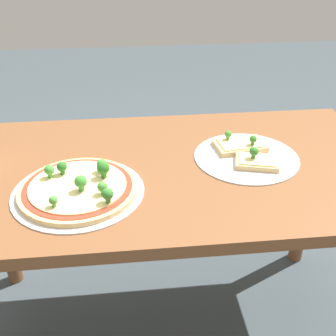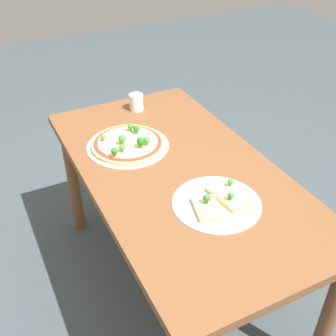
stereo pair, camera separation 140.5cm
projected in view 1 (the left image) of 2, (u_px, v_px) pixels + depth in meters
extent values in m
plane|color=#3D474C|center=(167.00, 324.00, 1.60)|extent=(8.00, 8.00, 0.00)
cube|color=brown|center=(166.00, 171.00, 1.25)|extent=(1.35, 0.72, 0.04)
cylinder|color=brown|center=(307.00, 197.00, 1.74)|extent=(0.06, 0.06, 0.67)
cylinder|color=brown|center=(1.00, 217.00, 1.63)|extent=(0.06, 0.06, 0.67)
cylinder|color=silver|center=(78.00, 192.00, 1.12)|extent=(0.35, 0.35, 0.00)
cylinder|color=#DBB775|center=(78.00, 189.00, 1.12)|extent=(0.31, 0.31, 0.01)
cylinder|color=#B73823|center=(78.00, 187.00, 1.11)|extent=(0.29, 0.29, 0.00)
cylinder|color=#F4DB8E|center=(78.00, 186.00, 1.11)|extent=(0.26, 0.26, 0.00)
sphere|color=#337A2D|center=(107.00, 194.00, 1.03)|extent=(0.03, 0.03, 0.03)
cylinder|color=#3F8136|center=(108.00, 200.00, 1.04)|extent=(0.01, 0.01, 0.01)
sphere|color=#286B23|center=(62.00, 167.00, 1.14)|extent=(0.03, 0.03, 0.03)
cylinder|color=#37742D|center=(63.00, 172.00, 1.15)|extent=(0.01, 0.01, 0.01)
sphere|color=#479338|center=(102.00, 164.00, 1.15)|extent=(0.03, 0.03, 0.03)
cylinder|color=#51973E|center=(102.00, 170.00, 1.16)|extent=(0.01, 0.01, 0.01)
sphere|color=#3D8933|center=(49.00, 170.00, 1.13)|extent=(0.03, 0.03, 0.03)
cylinder|color=#488E3A|center=(50.00, 176.00, 1.14)|extent=(0.01, 0.01, 0.01)
sphere|color=#479338|center=(102.00, 187.00, 1.06)|extent=(0.03, 0.03, 0.03)
cylinder|color=#51973E|center=(103.00, 192.00, 1.07)|extent=(0.01, 0.01, 0.01)
sphere|color=#286B23|center=(103.00, 168.00, 1.13)|extent=(0.03, 0.03, 0.03)
cylinder|color=#37742D|center=(104.00, 175.00, 1.14)|extent=(0.02, 0.02, 0.02)
sphere|color=#3D8933|center=(81.00, 181.00, 1.07)|extent=(0.03, 0.03, 0.03)
cylinder|color=#488E3A|center=(81.00, 188.00, 1.08)|extent=(0.01, 0.01, 0.01)
sphere|color=#479338|center=(53.00, 200.00, 1.02)|extent=(0.02, 0.02, 0.02)
cylinder|color=#51973E|center=(54.00, 205.00, 1.02)|extent=(0.01, 0.01, 0.01)
cylinder|color=silver|center=(246.00, 157.00, 1.28)|extent=(0.32, 0.32, 0.00)
cube|color=#DBB775|center=(240.00, 146.00, 1.32)|extent=(0.17, 0.12, 0.02)
cube|color=#F4DB8E|center=(240.00, 143.00, 1.32)|extent=(0.14, 0.10, 0.00)
sphere|color=#337A2D|center=(253.00, 139.00, 1.29)|extent=(0.02, 0.02, 0.02)
cylinder|color=#3F8136|center=(253.00, 143.00, 1.30)|extent=(0.01, 0.01, 0.01)
sphere|color=#3D8933|center=(228.00, 134.00, 1.33)|extent=(0.02, 0.02, 0.02)
cylinder|color=#488E3A|center=(228.00, 138.00, 1.33)|extent=(0.01, 0.01, 0.01)
cube|color=#DBB775|center=(257.00, 162.00, 1.24)|extent=(0.14, 0.11, 0.02)
cube|color=#F4DB8E|center=(257.00, 159.00, 1.23)|extent=(0.12, 0.10, 0.00)
sphere|color=#337A2D|center=(254.00, 151.00, 1.22)|extent=(0.03, 0.03, 0.03)
cylinder|color=#3F8136|center=(253.00, 156.00, 1.23)|extent=(0.01, 0.01, 0.01)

